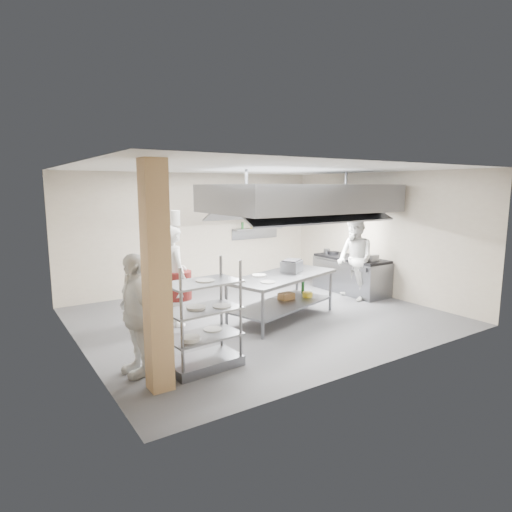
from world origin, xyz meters
TOP-DOWN VIEW (x-y plane):
  - floor at (0.00, 0.00)m, footprint 7.00×7.00m
  - ceiling at (0.00, 0.00)m, footprint 7.00×7.00m
  - wall_back at (0.00, 3.00)m, footprint 7.00×0.00m
  - wall_left at (-3.50, 0.00)m, footprint 0.00×6.00m
  - wall_right at (3.50, 0.00)m, footprint 0.00×6.00m
  - column at (-2.90, -1.90)m, footprint 0.30×0.30m
  - exhaust_hood at (1.30, 0.40)m, footprint 4.00×2.50m
  - hood_strip_a at (0.40, 0.40)m, footprint 1.60×0.12m
  - hood_strip_b at (2.20, 0.40)m, footprint 1.60×0.12m
  - wall_shelf at (1.80, 2.84)m, footprint 1.50×0.28m
  - island at (0.27, -0.36)m, footprint 2.68×1.71m
  - island_worktop at (0.27, -0.36)m, footprint 2.68×1.71m
  - island_undershelf at (0.27, -0.36)m, footprint 2.46×1.55m
  - pass_rack at (-2.12, -1.62)m, footprint 1.11×0.70m
  - cooking_range at (3.08, 0.50)m, footprint 0.80×2.00m
  - range_top at (3.08, 0.50)m, footprint 0.78×1.96m
  - chef_head at (-1.66, 0.51)m, footprint 0.49×0.72m
  - chef_line at (2.60, -0.08)m, footprint 0.92×1.08m
  - chef_plating at (-3.00, -1.27)m, footprint 0.49×1.05m
  - griddle at (0.64, -0.17)m, footprint 0.57×0.54m
  - wicker_basket at (0.54, -0.14)m, footprint 0.32×0.23m
  - stockpot at (3.10, -0.22)m, footprint 0.23×0.23m
  - plate_stack at (-2.12, -1.62)m, footprint 0.28×0.28m

SIDE VIEW (x-z plane):
  - floor at x=0.00m, z-range 0.00..0.00m
  - island_undershelf at x=0.27m, z-range 0.28..0.32m
  - wicker_basket at x=0.54m, z-range 0.32..0.46m
  - cooking_range at x=3.08m, z-range 0.00..0.84m
  - island at x=0.27m, z-range 0.00..0.91m
  - plate_stack at x=-2.12m, z-range 0.49..0.54m
  - pass_rack at x=-2.12m, z-range 0.00..1.60m
  - range_top at x=3.08m, z-range 0.84..0.90m
  - chef_plating at x=-3.00m, z-range 0.00..1.75m
  - island_worktop at x=0.27m, z-range 0.85..0.91m
  - chef_head at x=-1.66m, z-range 0.00..1.94m
  - chef_line at x=2.60m, z-range 0.00..1.94m
  - stockpot at x=3.10m, z-range 0.90..1.06m
  - griddle at x=0.64m, z-range 0.91..1.13m
  - wall_back at x=0.00m, z-range -2.00..5.00m
  - wall_left at x=-3.50m, z-range -1.50..4.50m
  - wall_right at x=3.50m, z-range -1.50..4.50m
  - column at x=-2.90m, z-range 0.00..3.00m
  - wall_shelf at x=1.80m, z-range 1.48..1.52m
  - hood_strip_a at x=0.40m, z-range 2.06..2.10m
  - hood_strip_b at x=2.20m, z-range 2.06..2.10m
  - exhaust_hood at x=1.30m, z-range 2.10..2.70m
  - ceiling at x=0.00m, z-range 3.00..3.00m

